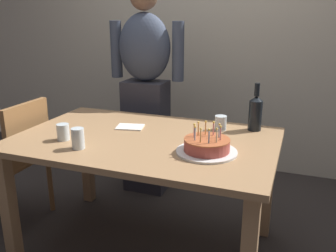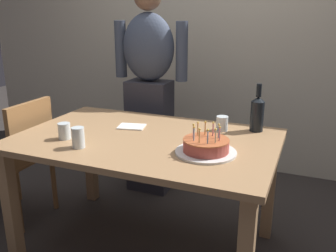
% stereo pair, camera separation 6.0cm
% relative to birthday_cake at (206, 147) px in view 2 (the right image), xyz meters
% --- Properties ---
extents(ground_plane, '(10.00, 10.00, 0.00)m').
position_rel_birthday_cake_xyz_m(ground_plane, '(-0.40, 0.11, -0.78)').
color(ground_plane, '#332D2B').
extents(back_wall, '(5.20, 0.10, 2.60)m').
position_rel_birthday_cake_xyz_m(back_wall, '(-0.40, 1.66, 0.52)').
color(back_wall, beige).
rests_on(back_wall, ground_plane).
extents(dining_table, '(1.50, 0.96, 0.74)m').
position_rel_birthday_cake_xyz_m(dining_table, '(-0.40, 0.11, -0.13)').
color(dining_table, '#A37A51').
rests_on(dining_table, ground_plane).
extents(birthday_cake, '(0.32, 0.32, 0.15)m').
position_rel_birthday_cake_xyz_m(birthday_cake, '(0.00, 0.00, 0.00)').
color(birthday_cake, white).
rests_on(birthday_cake, dining_table).
extents(water_glass_near, '(0.07, 0.07, 0.11)m').
position_rel_birthday_cake_xyz_m(water_glass_near, '(-0.66, -0.18, 0.02)').
color(water_glass_near, silver).
rests_on(water_glass_near, dining_table).
extents(water_glass_far, '(0.07, 0.07, 0.09)m').
position_rel_birthday_cake_xyz_m(water_glass_far, '(-0.02, 0.41, 0.01)').
color(water_glass_far, silver).
rests_on(water_glass_far, dining_table).
extents(water_glass_side, '(0.07, 0.07, 0.09)m').
position_rel_birthday_cake_xyz_m(water_glass_side, '(-0.82, -0.09, 0.01)').
color(water_glass_side, silver).
rests_on(water_glass_side, dining_table).
extents(wine_bottle, '(0.08, 0.08, 0.29)m').
position_rel_birthday_cake_xyz_m(wine_bottle, '(0.18, 0.48, 0.08)').
color(wine_bottle, black).
rests_on(wine_bottle, dining_table).
extents(napkin_stack, '(0.19, 0.16, 0.01)m').
position_rel_birthday_cake_xyz_m(napkin_stack, '(-0.56, 0.25, -0.03)').
color(napkin_stack, white).
rests_on(napkin_stack, dining_table).
extents(person_man_bearded, '(0.61, 0.27, 1.66)m').
position_rel_birthday_cake_xyz_m(person_man_bearded, '(-0.73, 0.88, 0.10)').
color(person_man_bearded, '#33333D').
rests_on(person_man_bearded, ground_plane).
extents(dining_chair, '(0.42, 0.42, 0.87)m').
position_rel_birthday_cake_xyz_m(dining_chair, '(-1.34, 0.10, -0.26)').
color(dining_chair, olive).
rests_on(dining_chair, ground_plane).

